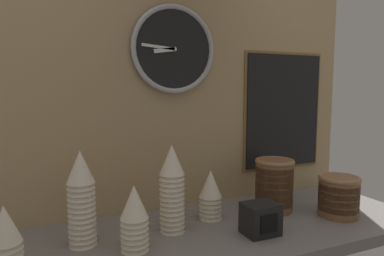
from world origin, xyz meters
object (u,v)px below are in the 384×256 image
object	(u,v)px
cup_stack_center	(172,188)
bowl_stack_right	(274,184)
wall_clock	(174,49)
cup_stack_left	(81,198)
cup_stack_far_left	(5,240)
cup_stack_center_right	(210,194)
cup_stack_center_left	(134,218)
bowl_stack_far_right	(339,195)
menu_board	(283,111)
napkin_dispenser	(261,219)

from	to	relation	value
cup_stack_center	bowl_stack_right	size ratio (longest dim) A/B	1.45
wall_clock	cup_stack_left	bearing A→B (deg)	-152.35
cup_stack_left	cup_stack_far_left	xyz separation A→B (m)	(-0.20, -0.09, -0.06)
cup_stack_center	wall_clock	bearing A→B (deg)	67.43
cup_stack_center_right	cup_stack_center_left	bearing A→B (deg)	-156.96
bowl_stack_far_right	bowl_stack_right	bearing A→B (deg)	141.01
bowl_stack_right	wall_clock	bearing A→B (deg)	153.06
cup_stack_far_left	bowl_stack_right	bearing A→B (deg)	6.61
wall_clock	menu_board	distance (m)	0.59
cup_stack_left	menu_board	world-z (taller)	menu_board
cup_stack_center_right	bowl_stack_far_right	world-z (taller)	cup_stack_center_right
cup_stack_far_left	bowl_stack_right	size ratio (longest dim) A/B	0.89
cup_stack_far_left	napkin_dispenser	world-z (taller)	cup_stack_far_left
cup_stack_far_left	napkin_dispenser	bearing A→B (deg)	-4.67
bowl_stack_right	napkin_dispenser	size ratio (longest dim) A/B	1.81
cup_stack_center	cup_stack_center_left	bearing A→B (deg)	-150.66
cup_stack_left	napkin_dispenser	size ratio (longest dim) A/B	2.62
cup_stack_center_left	bowl_stack_right	size ratio (longest dim) A/B	0.97
menu_board	cup_stack_center_right	bearing A→B (deg)	-159.76
cup_stack_center	menu_board	size ratio (longest dim) A/B	0.56
cup_stack_center_left	cup_stack_center	world-z (taller)	cup_stack_center
cup_stack_center_right	napkin_dispenser	distance (m)	0.21
cup_stack_center_left	cup_stack_far_left	world-z (taller)	cup_stack_center_left
cup_stack_center_left	napkin_dispenser	xyz separation A→B (m)	(0.41, -0.05, -0.05)
menu_board	napkin_dispenser	xyz separation A→B (m)	(-0.36, -0.36, -0.33)
wall_clock	cup_stack_center_right	bearing A→B (deg)	-62.52
cup_stack_center_right	bowl_stack_right	xyz separation A→B (m)	(0.27, -0.02, 0.02)
cup_stack_center_right	menu_board	size ratio (longest dim) A/B	0.34
bowl_stack_right	wall_clock	size ratio (longest dim) A/B	0.61
cup_stack_center_left	napkin_dispenser	bearing A→B (deg)	-7.52
bowl_stack_far_right	menu_board	xyz separation A→B (m)	(-0.00, 0.34, 0.30)
bowl_stack_far_right	bowl_stack_right	xyz separation A→B (m)	(-0.18, 0.15, 0.03)
cup_stack_center_right	bowl_stack_far_right	bearing A→B (deg)	-20.54
bowl_stack_right	wall_clock	distance (m)	0.65
cup_stack_left	cup_stack_center_right	bearing A→B (deg)	4.82
cup_stack_left	cup_stack_far_left	size ratio (longest dim) A/B	1.63
cup_stack_center	menu_board	bearing A→B (deg)	19.35
cup_stack_far_left	bowl_stack_far_right	size ratio (longest dim) A/B	1.19
wall_clock	menu_board	bearing A→B (deg)	0.95
cup_stack_left	bowl_stack_right	size ratio (longest dim) A/B	1.45
cup_stack_center_right	cup_stack_far_left	distance (m)	0.67
napkin_dispenser	bowl_stack_far_right	bearing A→B (deg)	3.01
cup_stack_far_left	cup_stack_center_left	bearing A→B (deg)	-1.20
cup_stack_left	bowl_stack_right	bearing A→B (deg)	1.37
cup_stack_center	cup_stack_left	bearing A→B (deg)	177.42
cup_stack_center_left	cup_stack_far_left	xyz separation A→B (m)	(-0.34, 0.01, -0.01)
bowl_stack_right	cup_stack_far_left	bearing A→B (deg)	-173.39
cup_stack_far_left	bowl_stack_right	world-z (taller)	bowl_stack_right
cup_stack_center_left	cup_stack_center_right	xyz separation A→B (m)	(0.32, 0.14, -0.01)
cup_stack_left	cup_stack_center	distance (m)	0.29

